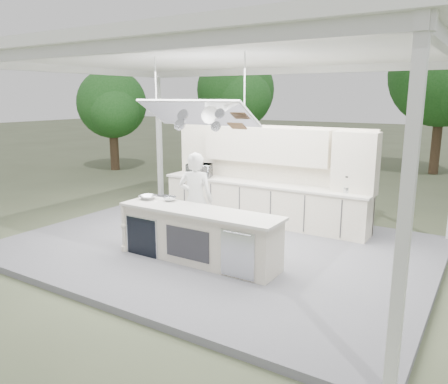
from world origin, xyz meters
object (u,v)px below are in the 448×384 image
Objects in this scene: back_counter at (261,202)px; sous_chef at (199,186)px; demo_island at (198,235)px; head_chef at (196,200)px.

back_counter is 3.39× the size of sous_chef.
head_chef is (-0.50, 0.64, 0.46)m from demo_island.
head_chef is at bearing -75.62° from sous_chef.
demo_island is at bearing -86.37° from back_counter.
back_counter is at bearing -116.69° from head_chef.
head_chef reaches higher than sous_chef.
demo_island is 2.07× the size of sous_chef.
sous_chef is at bearing -74.69° from head_chef.
sous_chef reaches higher than back_counter.
demo_island and back_counter have the same top height.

